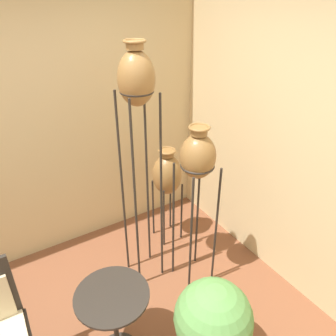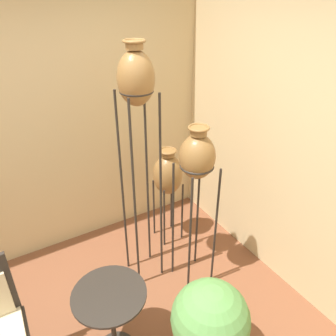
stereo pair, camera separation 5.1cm
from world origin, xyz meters
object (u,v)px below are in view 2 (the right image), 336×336
vase_stand_tall (136,89)px  side_table (111,311)px  vase_stand_medium (197,160)px  potted_plant (210,323)px  vase_stand_short (168,175)px

vase_stand_tall → side_table: size_ratio=3.32×
side_table → vase_stand_medium: bearing=19.5°
vase_stand_tall → side_table: (-0.57, -0.63, -1.33)m
potted_plant → vase_stand_tall: bearing=89.0°
vase_stand_medium → potted_plant: bearing=-116.9°
side_table → vase_stand_short: bearing=42.5°
vase_stand_short → potted_plant: bearing=-109.3°
side_table → vase_stand_tall: bearing=47.5°
vase_stand_medium → vase_stand_tall: bearing=140.1°
vase_stand_tall → vase_stand_short: size_ratio=2.01×
vase_stand_short → vase_stand_tall: bearing=-145.0°
vase_stand_short → side_table: bearing=-137.5°
vase_stand_medium → side_table: vase_stand_medium is taller
vase_stand_medium → side_table: bearing=-160.5°
vase_stand_medium → vase_stand_short: bearing=80.6°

